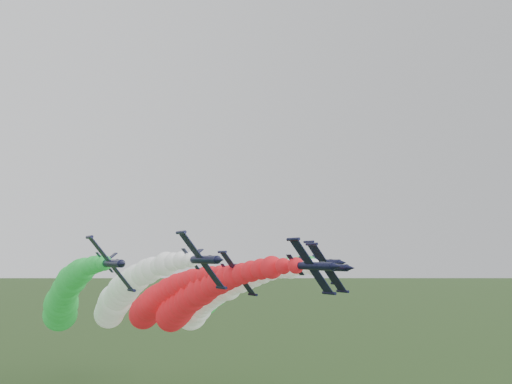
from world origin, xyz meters
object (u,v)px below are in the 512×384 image
Objects in this scene: jet_inner_left at (121,297)px; jet_trail at (155,303)px; jet_inner_right at (209,301)px; jet_outer_left at (64,300)px; jet_lead at (189,302)px; jet_outer_right at (216,294)px.

jet_inner_left reaches higher than jet_trail.
jet_trail is (-8.47, 16.28, -1.20)m from jet_inner_right.
jet_inner_right is at bearing -62.50° from jet_trail.
jet_outer_left reaches higher than jet_inner_right.
jet_outer_left is (-34.45, 9.29, 1.18)m from jet_inner_right.
jet_inner_right is (9.23, 7.70, -0.69)m from jet_lead.
jet_lead reaches higher than jet_inner_right.
jet_inner_left is at bearing 158.61° from jet_lead.
jet_outer_right is 1.00× the size of jet_trail.
jet_outer_left is (-10.30, 11.15, -0.95)m from jet_inner_left.
jet_lead is 16.08m from jet_inner_left.
jet_inner_left is 1.00× the size of jet_outer_right.
jet_outer_left is at bearing 179.36° from jet_outer_right.
jet_lead is 0.99× the size of jet_inner_right.
jet_inner_left is 24.20m from jet_trail.
jet_outer_right is at bearing 46.09° from jet_lead.
jet_outer_right reaches higher than jet_lead.
jet_inner_left is at bearing -47.26° from jet_outer_left.
jet_outer_right is at bearing 19.12° from jet_inner_left.
jet_trail is (15.67, 18.14, -3.33)m from jet_inner_left.
jet_lead is at bearing -91.81° from jet_trail.
jet_outer_left is at bearing -164.93° from jet_trail.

